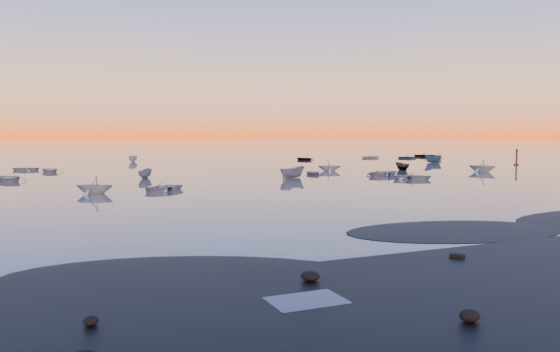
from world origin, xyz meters
TOP-DOWN VIEW (x-y plane):
  - ground at (0.00, 100.00)m, footprint 600.00×600.00m
  - mud_lobes at (0.00, -1.00)m, footprint 140.00×6.00m
  - moored_fleet at (0.00, 53.00)m, footprint 124.00×58.00m
  - boat_near_center at (4.78, 35.73)m, footprint 3.20×4.36m
  - boat_near_right at (33.20, 34.70)m, footprint 4.17×3.31m
  - channel_marker at (50.34, 44.76)m, footprint 0.82×0.82m

SIDE VIEW (x-z plane):
  - ground at x=0.00m, z-range 0.00..0.00m
  - moored_fleet at x=0.00m, z-range -0.60..0.60m
  - boat_near_center at x=4.78m, z-range -0.69..0.69m
  - boat_near_right at x=33.20m, z-range -0.67..0.67m
  - mud_lobes at x=0.00m, z-range -0.03..0.05m
  - channel_marker at x=50.34m, z-range -0.31..2.60m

